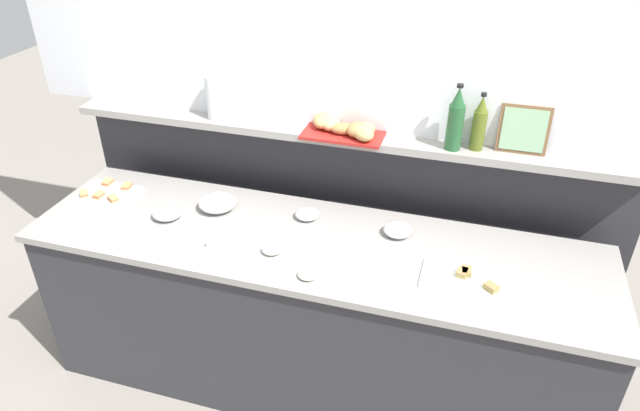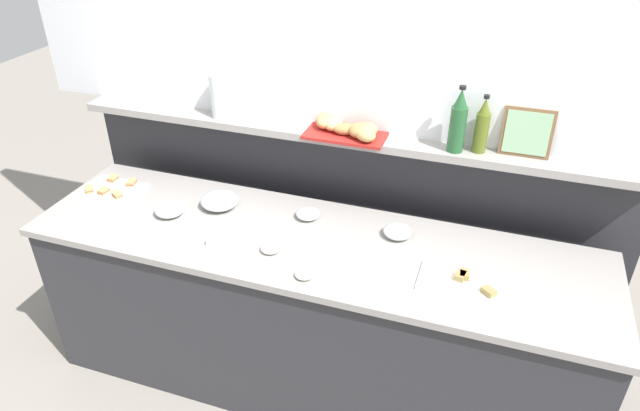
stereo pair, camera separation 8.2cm
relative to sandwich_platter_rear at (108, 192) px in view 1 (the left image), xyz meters
The scene contains 17 objects.
ground_plane 1.57m from the sandwich_platter_rear, 23.23° to the left, with size 12.00×12.00×0.00m, color gray.
buffet_counter 1.26m from the sandwich_platter_rear, ahead, with size 2.71×0.73×0.92m.
back_ledge_unit 1.27m from the sandwich_platter_rear, 20.72° to the left, with size 2.94×0.22×1.26m.
sandwich_platter_rear is the anchor object (origin of this frame).
sandwich_platter_side 1.88m from the sandwich_platter_rear, ahead, with size 0.37×0.20×0.04m.
glass_bowl_large 0.62m from the sandwich_platter_rear, ahead, with size 0.19×0.19×0.08m.
glass_bowl_medium 1.53m from the sandwich_platter_rear, ahead, with size 0.14×0.14×0.05m.
glass_bowl_small 0.44m from the sandwich_platter_rear, 15.15° to the right, with size 0.14×0.14×0.06m.
glass_bowl_extra 1.08m from the sandwich_platter_rear, ahead, with size 0.12×0.12×0.05m.
condiment_bowl_red 1.28m from the sandwich_platter_rear, 16.41° to the right, with size 0.08×0.08×0.03m, color silver.
condiment_bowl_teal 1.04m from the sandwich_platter_rear, 13.04° to the right, with size 0.09×0.09×0.03m, color silver.
napkin_stack 0.82m from the sandwich_platter_rear, 13.97° to the right, with size 0.17×0.17×0.03m, color white.
wine_bottle_green 1.82m from the sandwich_platter_rear, 11.41° to the left, with size 0.08×0.08×0.32m.
olive_oil_bottle 1.92m from the sandwich_platter_rear, 11.66° to the left, with size 0.06×0.06×0.28m.
bread_basket 1.30m from the sandwich_platter_rear, 16.03° to the left, with size 0.40×0.28×0.08m.
framed_picture 2.11m from the sandwich_platter_rear, 11.24° to the left, with size 0.22×0.05×0.22m.
water_carafe 0.76m from the sandwich_platter_rear, 36.56° to the left, with size 0.09×0.09×0.23m, color silver.
Camera 1 is at (0.66, -2.05, 2.43)m, focal length 31.81 mm.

